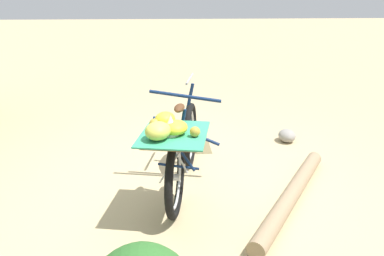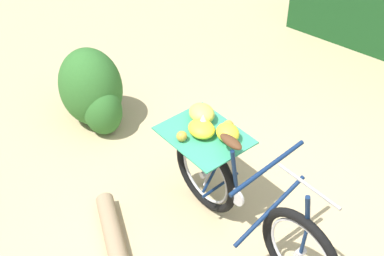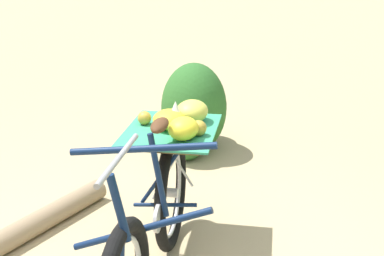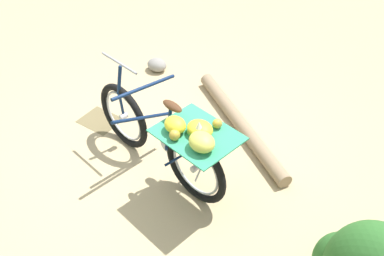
# 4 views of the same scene
# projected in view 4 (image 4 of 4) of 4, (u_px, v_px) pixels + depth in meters

# --- Properties ---
(ground_plane) EXTENTS (60.00, 60.00, 0.00)m
(ground_plane) POSITION_uv_depth(u_px,v_px,m) (147.00, 169.00, 4.36)
(ground_plane) COLOR tan
(bicycle) EXTENTS (1.80, 0.82, 1.03)m
(bicycle) POSITION_uv_depth(u_px,v_px,m) (165.00, 138.00, 3.98)
(bicycle) COLOR black
(bicycle) RESTS_ON ground_plane
(fallen_log) EXTENTS (1.68, 1.21, 0.15)m
(fallen_log) POSITION_uv_depth(u_px,v_px,m) (240.00, 123.00, 4.80)
(fallen_log) COLOR #937A5B
(fallen_log) RESTS_ON ground_plane
(path_stone) EXTENTS (0.27, 0.22, 0.17)m
(path_stone) POSITION_uv_depth(u_px,v_px,m) (157.00, 65.00, 5.73)
(path_stone) COLOR gray
(path_stone) RESTS_ON ground_plane
(leaf_litter_patch) EXTENTS (0.44, 0.36, 0.01)m
(leaf_litter_patch) POSITION_uv_depth(u_px,v_px,m) (100.00, 120.00, 4.95)
(leaf_litter_patch) COLOR olive
(leaf_litter_patch) RESTS_ON ground_plane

